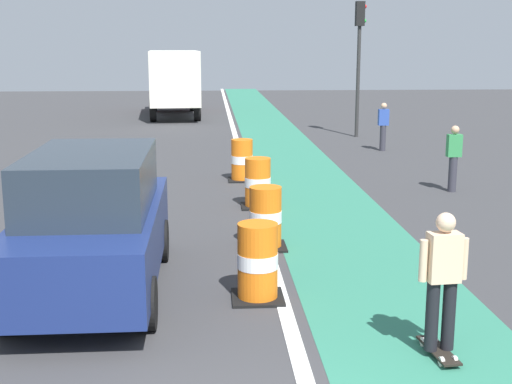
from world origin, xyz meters
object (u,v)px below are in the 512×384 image
parked_suv_nearest (93,222)px  skateboarder_on_lane (442,280)px  delivery_truck_down_block (174,79)px  traffic_light_corner (359,45)px  traffic_barrel_front (258,263)px  traffic_barrel_mid (265,218)px  pedestrian_crossing (383,125)px  pedestrian_waiting (454,156)px  traffic_barrel_back (258,183)px  traffic_barrel_far (242,161)px

parked_suv_nearest → skateboarder_on_lane: bearing=-29.5°
parked_suv_nearest → delivery_truck_down_block: size_ratio=0.60×
skateboarder_on_lane → traffic_light_corner: traffic_light_corner is taller
traffic_barrel_front → traffic_barrel_mid: (0.31, 2.51, 0.00)m
traffic_barrel_front → pedestrian_crossing: bearing=69.3°
parked_suv_nearest → traffic_light_corner: 18.57m
parked_suv_nearest → traffic_light_corner: traffic_light_corner is taller
skateboarder_on_lane → delivery_truck_down_block: 27.98m
parked_suv_nearest → pedestrian_waiting: (7.52, 6.51, -0.17)m
parked_suv_nearest → pedestrian_waiting: bearing=40.9°
traffic_barrel_front → pedestrian_crossing: 14.60m
skateboarder_on_lane → parked_suv_nearest: (-4.25, 2.41, 0.12)m
parked_suv_nearest → traffic_barrel_back: size_ratio=4.23×
traffic_light_corner → pedestrian_crossing: 4.52m
skateboarder_on_lane → traffic_barrel_mid: skateboarder_on_lane is taller
traffic_light_corner → pedestrian_waiting: bearing=-89.1°
traffic_barrel_far → pedestrian_waiting: pedestrian_waiting is taller
skateboarder_on_lane → parked_suv_nearest: parked_suv_nearest is taller
parked_suv_nearest → traffic_barrel_front: parked_suv_nearest is taller
traffic_barrel_mid → pedestrian_crossing: pedestrian_crossing is taller
parked_suv_nearest → delivery_truck_down_block: (-0.11, 25.21, 0.81)m
traffic_barrel_front → traffic_light_corner: 18.29m
skateboarder_on_lane → traffic_barrel_mid: 4.77m
skateboarder_on_lane → traffic_light_corner: bearing=80.9°
traffic_barrel_front → traffic_barrel_back: size_ratio=1.00×
parked_suv_nearest → traffic_barrel_front: size_ratio=4.23×
delivery_truck_down_block → traffic_light_corner: 11.31m
skateboarder_on_lane → traffic_light_corner: (3.10, 19.28, 2.59)m
traffic_barrel_mid → traffic_light_corner: bearing=72.3°
traffic_barrel_back → traffic_light_corner: bearing=68.3°
pedestrian_crossing → pedestrian_waiting: (0.06, -6.69, 0.00)m
delivery_truck_down_block → pedestrian_waiting: bearing=-67.8°
pedestrian_waiting → traffic_barrel_mid: bearing=-137.7°
traffic_barrel_back → delivery_truck_down_block: (-2.80, 20.04, 1.31)m
pedestrian_waiting → skateboarder_on_lane: bearing=-110.1°
traffic_barrel_front → traffic_barrel_back: bearing=86.1°
parked_suv_nearest → pedestrian_waiting: 9.95m
traffic_barrel_mid → pedestrian_waiting: 6.64m
parked_suv_nearest → traffic_light_corner: (7.35, 16.88, 2.47)m
traffic_barrel_mid → pedestrian_crossing: 12.16m
traffic_light_corner → parked_suv_nearest: bearing=-113.5°
traffic_barrel_mid → delivery_truck_down_block: bearing=96.7°
pedestrian_crossing → traffic_barrel_back: bearing=-120.7°
traffic_barrel_front → traffic_barrel_far: same height
traffic_barrel_back → traffic_light_corner: size_ratio=0.21×
delivery_truck_down_block → traffic_barrel_back: bearing=-82.0°
skateboarder_on_lane → parked_suv_nearest: size_ratio=0.37×
parked_suv_nearest → pedestrian_crossing: parked_suv_nearest is taller
traffic_barrel_front → parked_suv_nearest: bearing=168.9°
skateboarder_on_lane → traffic_barrel_mid: size_ratio=1.55×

